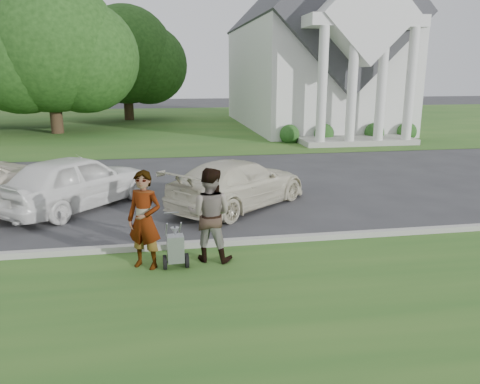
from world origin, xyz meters
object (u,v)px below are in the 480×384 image
object	(u,v)px
striping_cart	(176,249)
person_left	(145,221)
parking_meter_near	(151,218)
tree_back	(126,60)
car_c	(239,184)
car_b	(76,181)
church	(312,40)
tree_left	(50,50)
person_right	(210,215)

from	to	relation	value
striping_cart	person_left	world-z (taller)	person_left
person_left	parking_meter_near	bearing A→B (deg)	108.78
tree_back	car_c	bearing A→B (deg)	-80.02
tree_back	car_b	distance (m)	26.04
church	tree_left	bearing A→B (deg)	-176.21
tree_back	car_b	xyz separation A→B (m)	(0.05, -25.74, -3.94)
church	person_left	world-z (taller)	church
striping_cart	car_c	world-z (taller)	car_c
car_c	car_b	bearing A→B (deg)	41.47
striping_cart	person_right	bearing A→B (deg)	20.40
car_b	car_c	distance (m)	4.63
person_left	parking_meter_near	distance (m)	0.65
tree_back	parking_meter_near	size ratio (longest dim) A/B	7.25
striping_cart	car_b	distance (m)	5.45
car_b	person_right	bearing A→B (deg)	167.82
church	parking_meter_near	xyz separation A→B (m)	(-10.81, -22.86, -5.10)
striping_cart	parking_meter_near	size ratio (longest dim) A/B	0.77
striping_cart	parking_meter_near	distance (m)	1.00
person_right	parking_meter_near	xyz separation A→B (m)	(-1.20, 0.46, -0.14)
church	car_b	bearing A→B (deg)	-124.50
car_b	church	bearing A→B (deg)	-83.61
tree_left	parking_meter_near	world-z (taller)	tree_left
church	striping_cart	world-z (taller)	church
tree_left	striping_cart	bearing A→B (deg)	-73.47
tree_left	car_b	size ratio (longest dim) A/B	2.29
church	person_left	xyz separation A→B (m)	(-10.92, -23.49, -4.95)
tree_left	car_c	distance (m)	20.76
church	parking_meter_near	size ratio (longest dim) A/B	18.19
tree_left	parking_meter_near	size ratio (longest dim) A/B	8.02
person_right	parking_meter_near	bearing A→B (deg)	-0.94
striping_cart	tree_back	bearing A→B (deg)	92.17
church	tree_back	size ratio (longest dim) A/B	2.51
tree_back	person_right	xyz separation A→B (m)	(3.39, -30.19, -3.75)
person_left	car_c	world-z (taller)	person_left
person_left	car_b	world-z (taller)	person_left
church	tree_left	distance (m)	17.07
tree_back	car_b	size ratio (longest dim) A/B	2.07
parking_meter_near	tree_back	bearing A→B (deg)	94.23
tree_back	car_b	world-z (taller)	tree_back
tree_left	tree_back	bearing A→B (deg)	63.43
tree_left	person_right	size ratio (longest dim) A/B	5.44
church	person_right	bearing A→B (deg)	-112.41
striping_cart	car_c	bearing A→B (deg)	61.80
parking_meter_near	car_b	size ratio (longest dim) A/B	0.29
tree_left	parking_meter_near	distance (m)	23.00
church	striping_cart	xyz separation A→B (m)	(-10.34, -23.62, -5.54)
tree_left	tree_back	world-z (taller)	tree_left
parking_meter_near	car_b	distance (m)	4.54
person_right	car_c	world-z (taller)	person_right
parking_meter_near	car_c	bearing A→B (deg)	54.18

